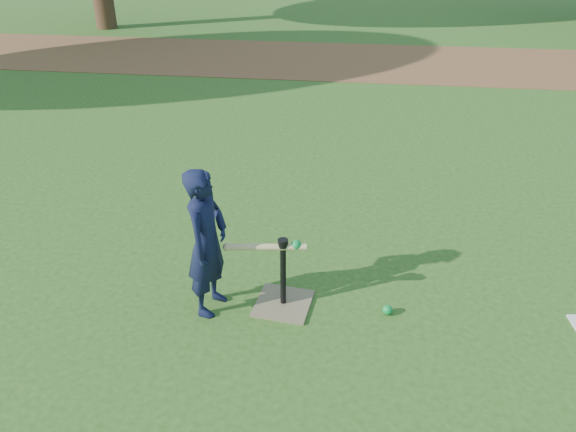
# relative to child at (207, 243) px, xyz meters

# --- Properties ---
(ground) EXTENTS (80.00, 80.00, 0.00)m
(ground) POSITION_rel_child_xyz_m (0.72, 0.39, -0.60)
(ground) COLOR #285116
(ground) RESTS_ON ground
(dirt_strip) EXTENTS (24.00, 3.00, 0.01)m
(dirt_strip) POSITION_rel_child_xyz_m (0.72, 7.89, -0.60)
(dirt_strip) COLOR brown
(dirt_strip) RESTS_ON ground
(child) EXTENTS (0.36, 0.48, 1.20)m
(child) POSITION_rel_child_xyz_m (0.00, 0.00, 0.00)
(child) COLOR black
(child) RESTS_ON ground
(wiffle_ball_ground) EXTENTS (0.08, 0.08, 0.08)m
(wiffle_ball_ground) POSITION_rel_child_xyz_m (1.39, 0.08, -0.56)
(wiffle_ball_ground) COLOR #0C8A35
(wiffle_ball_ground) RESTS_ON ground
(batting_tee) EXTENTS (0.48, 0.48, 0.61)m
(batting_tee) POSITION_rel_child_xyz_m (0.56, 0.09, -0.49)
(batting_tee) COLOR #75684A
(batting_tee) RESTS_ON ground
(swing_action) EXTENTS (0.63, 0.15, 0.09)m
(swing_action) POSITION_rel_child_xyz_m (0.46, 0.08, -0.05)
(swing_action) COLOR tan
(swing_action) RESTS_ON ground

